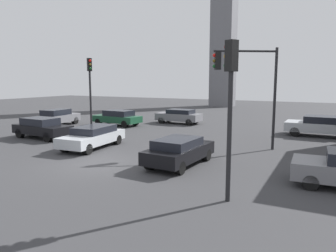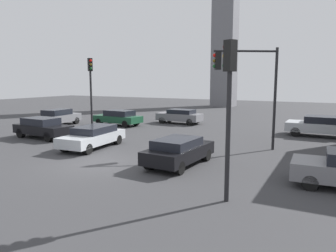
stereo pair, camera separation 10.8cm
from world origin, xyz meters
name	(u,v)px [view 1 (the left image)]	position (x,y,z in m)	size (l,w,h in m)	color
ground_plane	(99,163)	(0.00, 0.00, 0.00)	(104.61, 104.61, 0.00)	#38383A
traffic_light_0	(90,81)	(-6.90, 7.59, 4.00)	(0.49, 0.45, 5.79)	black
traffic_light_1	(230,92)	(7.14, -1.98, 3.75)	(0.49, 0.43, 5.39)	black
traffic_light_2	(248,77)	(5.76, 6.43, 4.26)	(3.26, 2.12, 5.95)	black
car_0	(117,117)	(-7.20, 11.50, 0.73)	(4.51, 2.07, 1.39)	#19472D
car_1	(93,136)	(-2.73, 2.80, 0.71)	(2.20, 4.71, 1.32)	#ADB2B7
car_3	(42,127)	(-8.14, 3.75, 0.77)	(4.45, 2.07, 1.44)	black
car_4	(179,151)	(3.66, 1.53, 0.71)	(2.16, 4.33, 1.34)	black
car_5	(179,116)	(-2.73, 15.19, 0.73)	(4.26, 1.86, 1.36)	slate
car_6	(57,117)	(-11.94, 8.91, 0.78)	(2.13, 4.34, 1.49)	slate
car_7	(321,126)	(9.52, 13.60, 0.80)	(4.80, 2.25, 1.50)	#ADB2B7
skyline_tower	(224,5)	(-5.29, 36.62, 15.25)	(3.32, 3.32, 30.51)	slate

